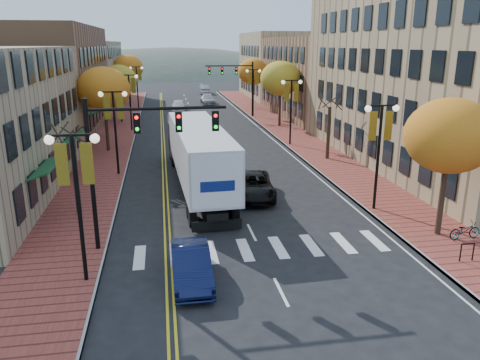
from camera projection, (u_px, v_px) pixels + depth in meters
name	position (u px, v px, depth m)	size (l,w,h in m)	color
ground	(269.00, 268.00, 19.91)	(200.00, 200.00, 0.00)	black
sidewalk_left	(117.00, 134.00, 49.22)	(4.00, 85.00, 0.15)	brown
sidewalk_right	(283.00, 129.00, 52.07)	(4.00, 85.00, 0.15)	brown
building_left_mid	(39.00, 80.00, 49.73)	(12.00, 24.00, 11.00)	brown
building_left_far	(78.00, 73.00, 73.61)	(12.00, 26.00, 9.50)	#9E8966
building_right_near	(459.00, 66.00, 35.88)	(15.00, 28.00, 15.00)	#997F5B
building_right_mid	(336.00, 77.00, 61.19)	(15.00, 24.00, 10.00)	brown
building_right_far	(291.00, 65.00, 81.87)	(15.00, 20.00, 11.00)	#9E8966
tree_left_a	(76.00, 177.00, 25.42)	(0.28, 0.28, 4.20)	#382619
tree_left_b	(104.00, 89.00, 39.66)	(4.48, 4.48, 7.21)	#382619
tree_left_c	(119.00, 80.00, 54.91)	(4.16, 4.16, 6.69)	#382619
tree_left_d	(128.00, 68.00, 71.80)	(4.61, 4.61, 7.42)	#382619
tree_right_a	(450.00, 136.00, 21.81)	(4.16, 4.16, 6.69)	#382619
tree_right_b	(328.00, 133.00, 37.74)	(0.28, 0.28, 4.20)	#382619
tree_right_c	(280.00, 79.00, 51.98)	(4.48, 4.48, 7.21)	#382619
tree_right_d	(253.00, 72.00, 67.17)	(4.35, 4.35, 7.00)	#382619
lamp_left_a	(76.00, 180.00, 17.51)	(1.96, 0.36, 6.05)	black
lamp_left_b	(114.00, 117.00, 32.65)	(1.96, 0.36, 6.05)	black
lamp_left_c	(129.00, 91.00, 49.69)	(1.96, 0.36, 6.05)	black
lamp_left_d	(137.00, 79.00, 66.72)	(1.96, 0.36, 6.05)	black
lamp_right_a	(380.00, 137.00, 25.57)	(1.96, 0.36, 6.05)	black
lamp_right_b	(291.00, 99.00, 42.61)	(1.96, 0.36, 6.05)	black
lamp_right_c	(253.00, 83.00, 59.64)	(1.96, 0.36, 6.05)	black
traffic_mast_near	(134.00, 145.00, 20.49)	(6.10, 0.35, 7.00)	black
traffic_mast_far	(238.00, 79.00, 59.14)	(6.10, 0.34, 7.00)	black
semi_truck	(197.00, 150.00, 30.50)	(3.45, 17.14, 4.26)	black
navy_sedan	(191.00, 265.00, 18.65)	(1.50, 4.31, 1.42)	#0C1233
black_suv	(253.00, 186.00, 28.95)	(2.47, 5.36, 1.49)	black
car_far_white	(179.00, 106.00, 65.23)	(1.94, 4.82, 1.64)	silver
car_far_silver	(208.00, 99.00, 73.75)	(2.07, 5.09, 1.48)	#A3A3AA
car_far_oncoming	(205.00, 89.00, 88.56)	(1.73, 4.95, 1.63)	#A7A9AF
bicycle	(465.00, 230.00, 22.44)	(0.57, 1.64, 0.86)	gray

